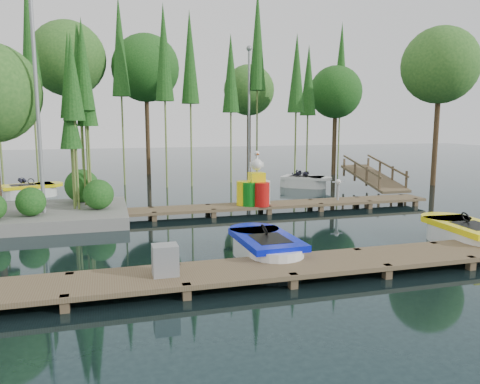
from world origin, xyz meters
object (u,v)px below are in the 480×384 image
object	(u,v)px
boat_blue	(266,249)
yellow_barrel	(244,193)
utility_cabinet	(165,260)
boat_yellow_far	(29,191)
drum_cluster	(258,189)
island	(15,125)

from	to	relation	value
boat_blue	yellow_barrel	world-z (taller)	yellow_barrel
boat_blue	utility_cabinet	distance (m)	2.91
boat_yellow_far	drum_cluster	distance (m)	10.51
island	yellow_barrel	world-z (taller)	island
island	boat_yellow_far	distance (m)	5.97
drum_cluster	yellow_barrel	bearing A→B (deg)	161.42
boat_blue	boat_yellow_far	xyz separation A→B (m)	(-6.92, 11.64, 0.01)
boat_blue	yellow_barrel	distance (m)	5.79
boat_blue	drum_cluster	size ratio (longest dim) A/B	1.46
utility_cabinet	yellow_barrel	bearing A→B (deg)	62.14
yellow_barrel	utility_cabinet	bearing A→B (deg)	-117.86
boat_yellow_far	yellow_barrel	bearing A→B (deg)	-35.20
island	drum_cluster	world-z (taller)	island
island	drum_cluster	distance (m)	8.37
boat_yellow_far	utility_cabinet	size ratio (longest dim) A/B	4.77
drum_cluster	boat_blue	bearing A→B (deg)	-106.15
island	utility_cabinet	size ratio (longest dim) A/B	11.03
utility_cabinet	yellow_barrel	size ratio (longest dim) A/B	0.70
island	drum_cluster	xyz separation A→B (m)	(7.99, -0.94, -2.31)
boat_yellow_far	drum_cluster	size ratio (longest dim) A/B	1.49
island	utility_cabinet	world-z (taller)	island
island	yellow_barrel	distance (m)	7.96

